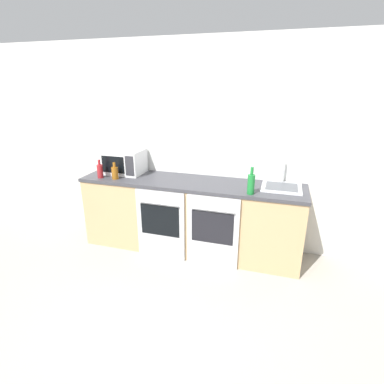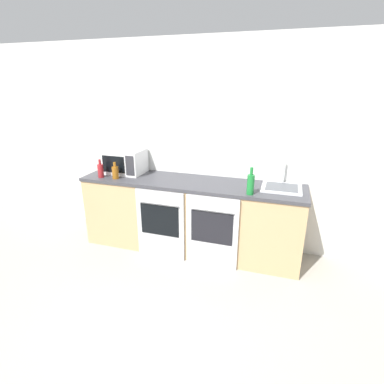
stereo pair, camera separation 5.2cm
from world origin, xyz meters
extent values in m
plane|color=gray|center=(0.00, 0.00, 0.00)|extent=(16.00, 16.00, 0.00)
cube|color=silver|center=(0.00, 1.99, 1.30)|extent=(10.00, 0.06, 2.60)
cube|color=tan|center=(0.00, 1.65, 0.45)|extent=(2.75, 0.62, 0.89)
cube|color=#38383D|center=(0.00, 1.65, 0.91)|extent=(2.78, 0.65, 0.04)
cube|color=#B7BABF|center=(-0.28, 1.32, 0.44)|extent=(0.61, 0.03, 0.88)
cube|color=black|center=(-0.28, 1.30, 0.51)|extent=(0.49, 0.01, 0.39)
cylinder|color=#B7BABF|center=(-0.28, 1.28, 0.74)|extent=(0.50, 0.02, 0.02)
cube|color=silver|center=(0.37, 1.32, 0.44)|extent=(0.61, 0.03, 0.88)
cube|color=black|center=(0.37, 1.30, 0.51)|extent=(0.49, 0.01, 0.39)
cylinder|color=silver|center=(0.37, 1.28, 0.74)|extent=(0.50, 0.02, 0.02)
cube|color=silver|center=(-0.96, 1.74, 1.09)|extent=(0.53, 0.38, 0.32)
cube|color=black|center=(-1.01, 1.55, 1.09)|extent=(0.32, 0.01, 0.22)
cube|color=#2D2D33|center=(-0.77, 1.55, 1.09)|extent=(0.12, 0.01, 0.25)
cylinder|color=maroon|center=(-1.14, 1.45, 1.02)|extent=(0.07, 0.07, 0.17)
cylinder|color=maroon|center=(-1.14, 1.45, 1.13)|extent=(0.03, 0.03, 0.07)
cylinder|color=#8C5114|center=(-0.93, 1.46, 1.01)|extent=(0.08, 0.08, 0.15)
cylinder|color=#8C5114|center=(-0.93, 1.46, 1.11)|extent=(0.03, 0.03, 0.06)
cylinder|color=#19722D|center=(0.77, 1.41, 1.04)|extent=(0.08, 0.08, 0.22)
cylinder|color=#19722D|center=(0.77, 1.41, 1.19)|extent=(0.03, 0.03, 0.08)
cube|color=silver|center=(1.08, 1.72, 0.94)|extent=(0.45, 0.43, 0.01)
cube|color=#4C4F54|center=(1.08, 1.72, 0.95)|extent=(0.36, 0.31, 0.01)
cylinder|color=silver|center=(1.08, 1.89, 1.09)|extent=(0.02, 0.02, 0.29)
camera|label=1|loc=(1.06, -1.70, 2.07)|focal=28.00mm
camera|label=2|loc=(1.10, -1.69, 2.07)|focal=28.00mm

